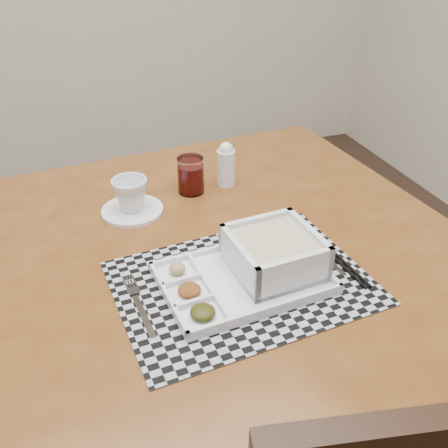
% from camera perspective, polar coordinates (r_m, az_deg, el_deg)
% --- Properties ---
extents(dining_table, '(1.19, 1.19, 0.83)m').
position_cam_1_polar(dining_table, '(1.14, -0.60, -6.31)').
color(dining_table, '#52270E').
rests_on(dining_table, ground).
extents(placemat, '(0.52, 0.40, 0.00)m').
position_cam_1_polar(placemat, '(1.00, 2.10, -6.73)').
color(placemat, '#95959C').
rests_on(placemat, dining_table).
extents(serving_tray, '(0.34, 0.24, 0.09)m').
position_cam_1_polar(serving_tray, '(1.00, 4.54, -4.41)').
color(serving_tray, silver).
rests_on(serving_tray, placemat).
extents(fork, '(0.03, 0.19, 0.00)m').
position_cam_1_polar(fork, '(0.96, -9.63, -8.93)').
color(fork, silver).
rests_on(fork, placemat).
extents(spoon, '(0.04, 0.18, 0.01)m').
position_cam_1_polar(spoon, '(1.12, 9.65, -1.85)').
color(spoon, silver).
rests_on(spoon, placemat).
extents(chopsticks, '(0.04, 0.24, 0.01)m').
position_cam_1_polar(chopsticks, '(1.09, 12.36, -3.39)').
color(chopsticks, black).
rests_on(chopsticks, placemat).
extents(saucer, '(0.15, 0.15, 0.01)m').
position_cam_1_polar(saucer, '(1.24, -10.43, 1.53)').
color(saucer, silver).
rests_on(saucer, dining_table).
extents(cup, '(0.11, 0.11, 0.08)m').
position_cam_1_polar(cup, '(1.22, -10.64, 3.34)').
color(cup, silver).
rests_on(cup, saucer).
extents(juice_glass, '(0.07, 0.07, 0.10)m').
position_cam_1_polar(juice_glass, '(1.29, -3.82, 5.44)').
color(juice_glass, white).
rests_on(juice_glass, dining_table).
extents(creamer_bottle, '(0.05, 0.05, 0.12)m').
position_cam_1_polar(creamer_bottle, '(1.32, 0.23, 6.78)').
color(creamer_bottle, silver).
rests_on(creamer_bottle, dining_table).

